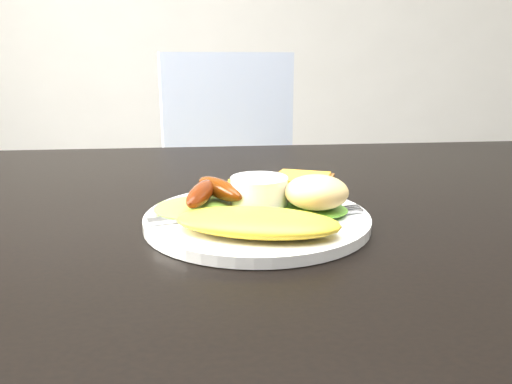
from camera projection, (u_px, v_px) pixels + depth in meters
dining_table at (347, 219)px, 0.59m from camera, size 1.20×0.80×0.04m
dining_chair at (234, 229)px, 1.40m from camera, size 0.49×0.49×0.05m
person at (399, 165)px, 1.25m from camera, size 0.53×0.42×1.31m
plate at (257, 219)px, 0.51m from camera, size 0.23×0.23×0.01m
lettuce_left at (200, 207)px, 0.52m from camera, size 0.10×0.09×0.01m
lettuce_right at (313, 210)px, 0.51m from camera, size 0.08×0.08×0.01m
omelette at (257, 222)px, 0.45m from camera, size 0.17×0.11×0.02m
sausage_a at (202, 193)px, 0.51m from camera, size 0.04×0.09×0.02m
sausage_b at (219, 189)px, 0.53m from camera, size 0.06×0.08×0.02m
ramekin at (259, 193)px, 0.52m from camera, size 0.08×0.08×0.03m
toast_a at (271, 191)px, 0.57m from camera, size 0.11×0.11×0.01m
toast_b at (302, 183)px, 0.55m from camera, size 0.08×0.08×0.01m
potato_salad at (317, 192)px, 0.50m from camera, size 0.07×0.06×0.03m
fork at (229, 213)px, 0.50m from camera, size 0.16×0.05×0.00m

